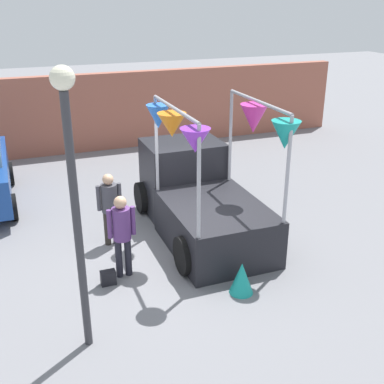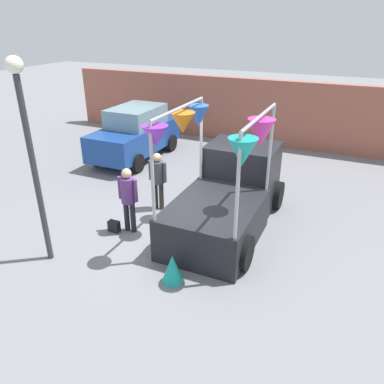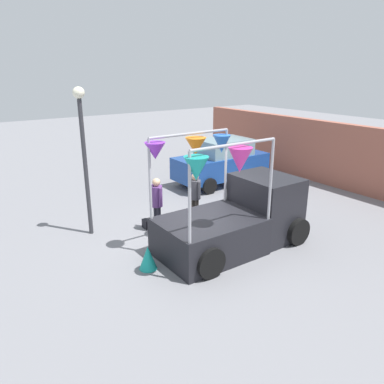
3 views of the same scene
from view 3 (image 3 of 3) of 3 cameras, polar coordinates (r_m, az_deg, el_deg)
name	(u,v)px [view 3 (image 3 of 3)]	position (r m, az deg, el deg)	size (l,w,h in m)	color
ground_plane	(195,240)	(10.75, 0.53, -7.38)	(60.00, 60.00, 0.00)	slate
vendor_truck	(239,214)	(10.28, 7.16, -3.41)	(2.53, 4.15, 3.10)	black
parked_car	(222,162)	(15.77, 4.54, 4.65)	(1.88, 4.00, 1.88)	navy
person_customer	(157,200)	(11.05, -5.39, -1.16)	(0.53, 0.34, 1.65)	black
person_vendor	(195,193)	(11.69, 0.47, -0.11)	(0.53, 0.34, 1.60)	#2D2823
handbag	(146,224)	(11.56, -6.99, -4.86)	(0.28, 0.16, 0.28)	black
street_lamp	(83,143)	(10.80, -16.25, 7.25)	(0.32, 0.32, 4.21)	#333338
brick_boundary_wall	(359,160)	(15.91, 24.15, 4.52)	(18.00, 0.36, 2.60)	#9E5947
folded_kite_bundle_teal	(148,258)	(9.27, -6.73, -9.91)	(0.44, 0.44, 0.60)	teal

